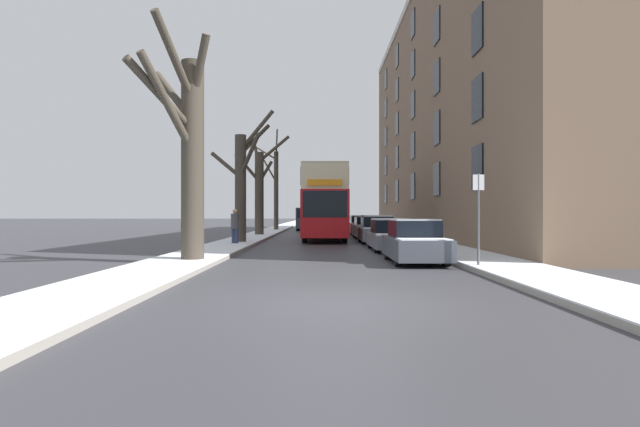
% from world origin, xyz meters
% --- Properties ---
extents(ground_plane, '(320.00, 320.00, 0.00)m').
position_xyz_m(ground_plane, '(0.00, 0.00, 0.00)').
color(ground_plane, '#38383D').
extents(sidewalk_left, '(2.30, 130.00, 0.16)m').
position_xyz_m(sidewalk_left, '(-4.85, 53.00, 0.08)').
color(sidewalk_left, gray).
rests_on(sidewalk_left, ground).
extents(sidewalk_right, '(2.30, 130.00, 0.16)m').
position_xyz_m(sidewalk_right, '(4.85, 53.00, 0.08)').
color(sidewalk_right, gray).
rests_on(sidewalk_right, ground).
extents(terrace_facade_right, '(9.10, 40.13, 17.54)m').
position_xyz_m(terrace_facade_right, '(10.50, 25.61, 8.77)').
color(terrace_facade_right, '#7A604C').
rests_on(terrace_facade_right, ground).
extents(bare_tree_left_0, '(2.53, 3.68, 7.43)m').
position_xyz_m(bare_tree_left_0, '(-4.64, 6.92, 3.73)').
color(bare_tree_left_0, '#423A30').
rests_on(bare_tree_left_0, ground).
extents(bare_tree_left_1, '(3.34, 2.55, 7.10)m').
position_xyz_m(bare_tree_left_1, '(-4.53, 16.97, 3.24)').
color(bare_tree_left_1, '#423A30').
rests_on(bare_tree_left_1, ground).
extents(bare_tree_left_2, '(3.82, 2.16, 7.26)m').
position_xyz_m(bare_tree_left_2, '(-4.75, 26.31, 3.40)').
color(bare_tree_left_2, '#423A30').
rests_on(bare_tree_left_2, ground).
extents(bare_tree_left_3, '(2.75, 2.43, 9.27)m').
position_xyz_m(bare_tree_left_3, '(-4.61, 37.21, 4.12)').
color(bare_tree_left_3, '#423A30').
rests_on(bare_tree_left_3, ground).
extents(double_decker_bus, '(2.59, 10.38, 4.34)m').
position_xyz_m(double_decker_bus, '(-0.21, 21.98, 2.46)').
color(double_decker_bus, red).
rests_on(double_decker_bus, ground).
extents(parked_car_0, '(1.68, 3.96, 1.43)m').
position_xyz_m(parked_car_0, '(2.64, 7.43, 0.66)').
color(parked_car_0, '#474C56').
rests_on(parked_car_0, ground).
extents(parked_car_1, '(1.77, 4.60, 1.40)m').
position_xyz_m(parked_car_1, '(2.64, 12.88, 0.64)').
color(parked_car_1, slate).
rests_on(parked_car_1, ground).
extents(parked_car_2, '(1.83, 3.92, 1.52)m').
position_xyz_m(parked_car_2, '(2.64, 18.31, 0.69)').
color(parked_car_2, slate).
rests_on(parked_car_2, ground).
extents(parked_car_3, '(1.75, 4.58, 1.47)m').
position_xyz_m(parked_car_3, '(2.64, 23.81, 0.68)').
color(parked_car_3, silver).
rests_on(parked_car_3, ground).
extents(parked_car_4, '(1.74, 4.17, 1.49)m').
position_xyz_m(parked_car_4, '(2.64, 29.15, 0.69)').
color(parked_car_4, maroon).
rests_on(parked_car_4, ground).
extents(oncoming_van, '(1.99, 5.70, 2.17)m').
position_xyz_m(oncoming_van, '(-1.72, 39.89, 1.18)').
color(oncoming_van, '#333842').
rests_on(oncoming_van, ground).
extents(pedestrian_left_sidewalk, '(0.40, 0.40, 1.85)m').
position_xyz_m(pedestrian_left_sidewalk, '(-4.64, 15.54, 1.01)').
color(pedestrian_left_sidewalk, navy).
rests_on(pedestrian_left_sidewalk, ground).
extents(street_sign_post, '(0.32, 0.07, 2.74)m').
position_xyz_m(street_sign_post, '(4.00, 5.14, 1.56)').
color(street_sign_post, '#4C4F54').
rests_on(street_sign_post, ground).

